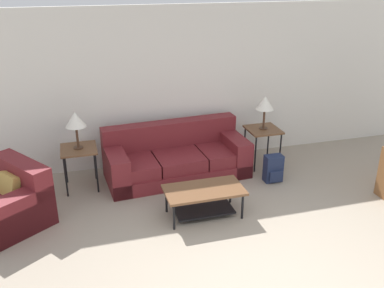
{
  "coord_description": "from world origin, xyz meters",
  "views": [
    {
      "loc": [
        -1.7,
        -3.01,
        3.12
      ],
      "look_at": [
        -0.16,
        2.37,
        0.8
      ],
      "focal_mm": 40.0,
      "sensor_mm": 36.0,
      "label": 1
    }
  ],
  "objects_px": {
    "side_table_left": "(79,152)",
    "backpack": "(273,169)",
    "couch": "(176,158)",
    "coffee_table": "(204,196)",
    "side_table_right": "(263,133)",
    "table_lamp_left": "(75,120)",
    "armchair": "(7,203)",
    "table_lamp_right": "(265,103)"
  },
  "relations": [
    {
      "from": "couch",
      "to": "side_table_left",
      "type": "xyz_separation_m",
      "value": [
        -1.48,
        -0.01,
        0.29
      ]
    },
    {
      "from": "table_lamp_left",
      "to": "backpack",
      "type": "relative_size",
      "value": 1.29
    },
    {
      "from": "side_table_right",
      "to": "table_lamp_right",
      "type": "xyz_separation_m",
      "value": [
        0.0,
        0.0,
        0.5
      ]
    },
    {
      "from": "table_lamp_left",
      "to": "table_lamp_right",
      "type": "height_order",
      "value": "same"
    },
    {
      "from": "coffee_table",
      "to": "side_table_right",
      "type": "distance_m",
      "value": 1.93
    },
    {
      "from": "table_lamp_left",
      "to": "couch",
      "type": "bearing_deg",
      "value": 0.35
    },
    {
      "from": "side_table_left",
      "to": "table_lamp_right",
      "type": "relative_size",
      "value": 1.16
    },
    {
      "from": "table_lamp_left",
      "to": "table_lamp_right",
      "type": "xyz_separation_m",
      "value": [
        2.97,
        0.0,
        0.0
      ]
    },
    {
      "from": "table_lamp_right",
      "to": "side_table_right",
      "type": "bearing_deg",
      "value": -90.0
    },
    {
      "from": "couch",
      "to": "side_table_right",
      "type": "xyz_separation_m",
      "value": [
        1.49,
        -0.01,
        0.29
      ]
    },
    {
      "from": "table_lamp_left",
      "to": "table_lamp_right",
      "type": "bearing_deg",
      "value": 0.0
    },
    {
      "from": "side_table_right",
      "to": "backpack",
      "type": "bearing_deg",
      "value": -97.47
    },
    {
      "from": "couch",
      "to": "side_table_left",
      "type": "height_order",
      "value": "couch"
    },
    {
      "from": "side_table_right",
      "to": "table_lamp_left",
      "type": "height_order",
      "value": "table_lamp_left"
    },
    {
      "from": "armchair",
      "to": "table_lamp_left",
      "type": "height_order",
      "value": "table_lamp_left"
    },
    {
      "from": "side_table_right",
      "to": "table_lamp_left",
      "type": "bearing_deg",
      "value": 180.0
    },
    {
      "from": "couch",
      "to": "side_table_right",
      "type": "height_order",
      "value": "couch"
    },
    {
      "from": "table_lamp_right",
      "to": "backpack",
      "type": "xyz_separation_m",
      "value": [
        -0.08,
        -0.61,
        -0.87
      ]
    },
    {
      "from": "couch",
      "to": "table_lamp_right",
      "type": "relative_size",
      "value": 4.08
    },
    {
      "from": "side_table_left",
      "to": "side_table_right",
      "type": "relative_size",
      "value": 1.0
    },
    {
      "from": "side_table_right",
      "to": "table_lamp_left",
      "type": "distance_m",
      "value": 3.01
    },
    {
      "from": "couch",
      "to": "side_table_right",
      "type": "bearing_deg",
      "value": -0.34
    },
    {
      "from": "side_table_left",
      "to": "side_table_right",
      "type": "xyz_separation_m",
      "value": [
        2.97,
        0.0,
        0.0
      ]
    },
    {
      "from": "coffee_table",
      "to": "side_table_right",
      "type": "height_order",
      "value": "side_table_right"
    },
    {
      "from": "table_lamp_left",
      "to": "table_lamp_right",
      "type": "distance_m",
      "value": 2.97
    },
    {
      "from": "couch",
      "to": "backpack",
      "type": "height_order",
      "value": "couch"
    },
    {
      "from": "coffee_table",
      "to": "table_lamp_left",
      "type": "xyz_separation_m",
      "value": [
        -1.55,
        1.27,
        0.79
      ]
    },
    {
      "from": "armchair",
      "to": "side_table_right",
      "type": "distance_m",
      "value": 4.01
    },
    {
      "from": "table_lamp_left",
      "to": "backpack",
      "type": "distance_m",
      "value": 3.08
    },
    {
      "from": "couch",
      "to": "coffee_table",
      "type": "height_order",
      "value": "couch"
    },
    {
      "from": "armchair",
      "to": "side_table_left",
      "type": "distance_m",
      "value": 1.25
    },
    {
      "from": "table_lamp_right",
      "to": "coffee_table",
      "type": "bearing_deg",
      "value": -138.22
    },
    {
      "from": "backpack",
      "to": "table_lamp_right",
      "type": "bearing_deg",
      "value": 82.53
    },
    {
      "from": "couch",
      "to": "coffee_table",
      "type": "distance_m",
      "value": 1.28
    },
    {
      "from": "couch",
      "to": "coffee_table",
      "type": "bearing_deg",
      "value": -87.05
    },
    {
      "from": "armchair",
      "to": "table_lamp_right",
      "type": "relative_size",
      "value": 2.4
    },
    {
      "from": "side_table_right",
      "to": "table_lamp_right",
      "type": "distance_m",
      "value": 0.5
    },
    {
      "from": "side_table_left",
      "to": "backpack",
      "type": "distance_m",
      "value": 2.97
    },
    {
      "from": "coffee_table",
      "to": "table_lamp_right",
      "type": "bearing_deg",
      "value": 41.78
    },
    {
      "from": "table_lamp_right",
      "to": "backpack",
      "type": "relative_size",
      "value": 1.29
    },
    {
      "from": "side_table_right",
      "to": "table_lamp_right",
      "type": "height_order",
      "value": "table_lamp_right"
    },
    {
      "from": "side_table_right",
      "to": "coffee_table",
      "type": "bearing_deg",
      "value": -138.22
    }
  ]
}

